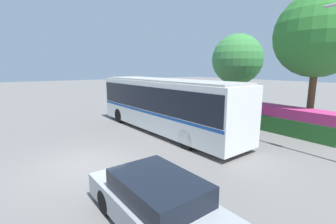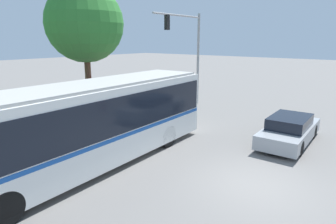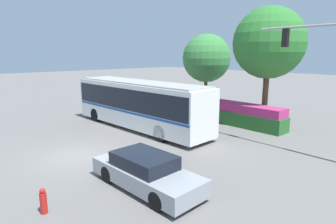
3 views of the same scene
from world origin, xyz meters
The scene contains 6 objects.
ground_plane centered at (0.00, 0.00, 0.00)m, with size 140.00×140.00×0.00m, color slate.
city_bus centered at (-2.41, 5.50, 1.83)m, with size 11.51×3.00×3.21m.
sedan_foreground centered at (4.95, 0.37, 0.63)m, with size 4.84×1.99×1.32m.
flowering_hedge centered at (0.00, 11.30, 0.77)m, with size 10.17×1.43×1.57m.
street_tree_left centered at (-4.55, 14.96, 4.61)m, with size 4.46×4.46×6.85m.
street_tree_centre centered at (2.83, 12.73, 5.73)m, with size 4.89×4.89×8.19m.
Camera 1 is at (9.14, -2.38, 3.85)m, focal length 24.75 mm.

